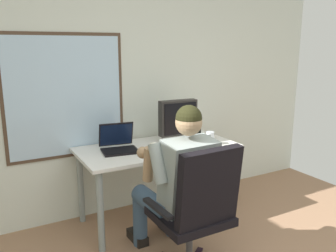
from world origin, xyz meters
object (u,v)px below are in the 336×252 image
at_px(wine_glass, 210,136).
at_px(coffee_mug, 154,148).
at_px(person_seated, 178,181).
at_px(crt_monitor, 178,120).
at_px(office_chair, 199,206).
at_px(laptop, 118,143).
at_px(desk, 158,156).
at_px(desk_speaker, 196,129).

xyz_separation_m(wine_glass, coffee_mug, (-0.60, 0.01, -0.04)).
relative_size(person_seated, wine_glass, 10.05).
xyz_separation_m(person_seated, crt_monitor, (0.40, 0.68, 0.31)).
relative_size(office_chair, wine_glass, 8.07).
bearing_deg(person_seated, coffee_mug, 84.38).
xyz_separation_m(person_seated, laptop, (-0.18, 0.76, 0.14)).
bearing_deg(desk, wine_glass, -22.04).
bearing_deg(wine_glass, office_chair, -129.71).
distance_m(crt_monitor, desk_speaker, 0.38).
xyz_separation_m(person_seated, wine_glass, (0.65, 0.49, 0.16)).
relative_size(laptop, wine_glass, 2.85).
xyz_separation_m(laptop, wine_glass, (0.83, -0.26, 0.02)).
relative_size(crt_monitor, desk_speaker, 2.67).
bearing_deg(office_chair, crt_monitor, 67.67).
bearing_deg(crt_monitor, office_chair, -112.33).
height_order(laptop, coffee_mug, laptop).
bearing_deg(desk, crt_monitor, -0.62).
relative_size(desk, wine_glass, 11.80).
height_order(laptop, desk_speaker, laptop).
xyz_separation_m(crt_monitor, desk_speaker, (0.31, 0.15, -0.15)).
height_order(office_chair, coffee_mug, office_chair).
xyz_separation_m(desk_speaker, coffee_mug, (-0.66, -0.33, -0.03)).
relative_size(office_chair, person_seated, 0.80).
xyz_separation_m(office_chair, wine_glass, (0.64, 0.77, 0.25)).
relative_size(person_seated, coffee_mug, 14.04).
xyz_separation_m(office_chair, coffee_mug, (0.04, 0.78, 0.21)).
bearing_deg(desk, desk_speaker, 15.62).
bearing_deg(crt_monitor, desk, 179.38).
xyz_separation_m(person_seated, coffee_mug, (0.05, 0.50, 0.12)).
xyz_separation_m(crt_monitor, laptop, (-0.58, 0.08, -0.17)).
xyz_separation_m(wine_glass, desk_speaker, (0.07, 0.34, -0.01)).
bearing_deg(person_seated, wine_glass, 37.36).
height_order(office_chair, crt_monitor, crt_monitor).
bearing_deg(desk_speaker, crt_monitor, -154.19).
bearing_deg(crt_monitor, wine_glass, -37.12).
height_order(crt_monitor, coffee_mug, crt_monitor).
xyz_separation_m(desk, laptop, (-0.36, 0.07, 0.16)).
distance_m(desk_speaker, coffee_mug, 0.74).
bearing_deg(wine_glass, desk, 157.96).
distance_m(laptop, wine_glass, 0.87).
height_order(office_chair, laptop, office_chair).
xyz_separation_m(laptop, desk_speaker, (0.90, 0.07, 0.02)).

